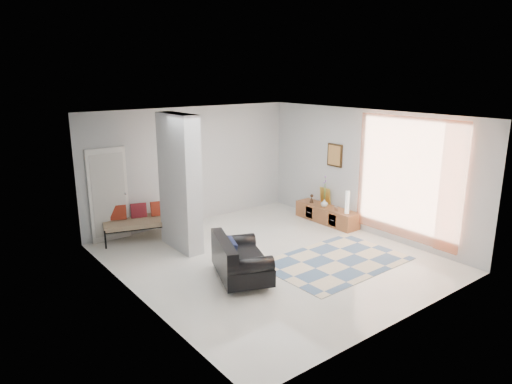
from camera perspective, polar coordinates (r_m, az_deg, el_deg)
floor at (r=9.15m, az=1.84°, el=-8.26°), size 6.00×6.00×0.00m
ceiling at (r=8.46m, az=2.00°, el=9.48°), size 6.00×6.00×0.00m
wall_back at (r=11.12m, az=-7.99°, el=3.30°), size 6.00×0.00×6.00m
wall_front at (r=6.76m, az=18.38°, el=-4.75°), size 6.00×0.00×6.00m
wall_left at (r=7.32m, az=-14.93°, el=-3.02°), size 0.00×6.00×6.00m
wall_right at (r=10.62m, az=13.44°, el=2.51°), size 0.00×6.00×6.00m
partition_column at (r=9.40m, az=-9.54°, el=1.16°), size 0.35×1.20×2.80m
hallway_door at (r=10.32m, az=-17.95°, el=-0.33°), size 0.85×0.06×2.04m
curtain at (r=9.89m, az=18.33°, el=1.57°), size 0.00×2.55×2.55m
wall_art at (r=11.13m, az=9.83°, el=4.55°), size 0.04×0.45×0.55m
media_console at (r=11.33m, az=8.82°, el=-2.76°), size 0.45×1.75×0.80m
loveseat at (r=8.14m, az=-2.21°, el=-8.50°), size 1.27×1.60×0.76m
daybed at (r=10.43m, az=-13.55°, el=-3.35°), size 2.05×1.31×0.77m
area_rug at (r=9.13m, az=9.91°, el=-8.51°), size 2.74×1.85×0.01m
cylinder_lamp at (r=10.76m, az=11.35°, el=-1.25°), size 0.10×0.10×0.53m
bronze_figurine at (r=11.53m, az=6.97°, el=-0.82°), size 0.11×0.11×0.22m
vase at (r=11.24m, az=8.54°, el=-1.36°), size 0.20×0.20×0.19m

